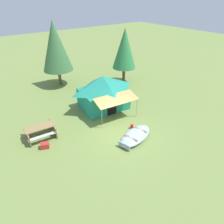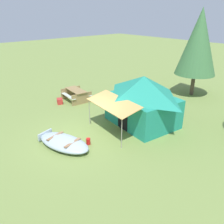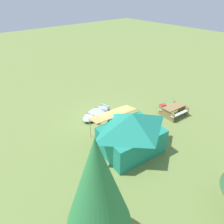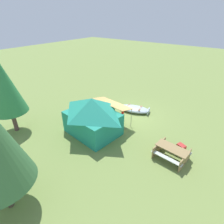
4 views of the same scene
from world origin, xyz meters
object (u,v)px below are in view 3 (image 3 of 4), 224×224
cooler_box (163,106)px  fuel_can (98,122)px  picnic_table (174,110)px  beached_rowboat (96,113)px  canvas_cabin_tent (131,132)px  pine_tree_back_right (97,185)px

cooler_box → fuel_can: bearing=-16.8°
picnic_table → cooler_box: size_ratio=3.95×
beached_rowboat → picnic_table: picnic_table is taller
canvas_cabin_tent → picnic_table: (-5.29, -0.70, -0.87)m
pine_tree_back_right → cooler_box: bearing=-154.2°
picnic_table → pine_tree_back_right: 10.94m
canvas_cabin_tent → pine_tree_back_right: pine_tree_back_right is taller
canvas_cabin_tent → pine_tree_back_right: size_ratio=0.83×
cooler_box → fuel_can: cooler_box is taller
cooler_box → fuel_can: 5.62m
picnic_table → cooler_box: (-0.22, -1.15, -0.31)m
picnic_table → cooler_box: picnic_table is taller
canvas_cabin_tent → pine_tree_back_right: bearing=33.5°
cooler_box → fuel_can: (5.38, -1.62, -0.02)m
picnic_table → pine_tree_back_right: (9.88, 3.74, 2.84)m
picnic_table → fuel_can: (5.16, -2.77, -0.33)m
beached_rowboat → cooler_box: 5.47m
fuel_can → pine_tree_back_right: size_ratio=0.06×
beached_rowboat → fuel_can: bearing=59.6°
beached_rowboat → canvas_cabin_tent: (0.68, 4.41, 1.13)m
pine_tree_back_right → beached_rowboat: bearing=-125.3°
canvas_cabin_tent → beached_rowboat: bearing=-98.8°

